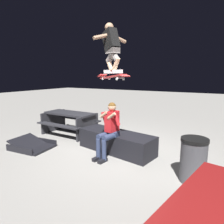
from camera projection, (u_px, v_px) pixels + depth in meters
name	position (u px, v px, depth m)	size (l,w,h in m)	color
ground_plane	(119.00, 152.00, 5.26)	(40.00, 40.00, 0.00)	gray
ledge_box_main	(116.00, 142.00, 5.32)	(2.10, 0.72, 0.52)	black
person_sitting_on_ledge	(109.00, 127.00, 4.84)	(0.60, 0.78, 1.35)	#2D3856
skateboard	(113.00, 77.00, 4.60)	(1.01, 0.61, 0.13)	#B72D2D
skater_airborne	(111.00, 46.00, 4.53)	(0.63, 0.84, 1.12)	white
kicker_ramp	(32.00, 146.00, 5.55)	(1.10, 0.93, 0.36)	black
picnic_table_back	(70.00, 120.00, 6.84)	(1.71, 1.36, 0.75)	#28282D
trash_bin	(193.00, 160.00, 3.77)	(0.50, 0.50, 0.85)	#47474C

